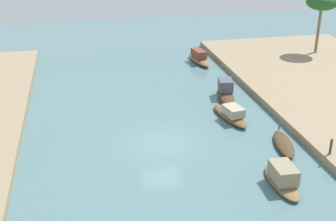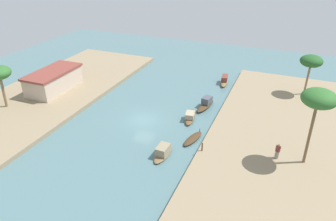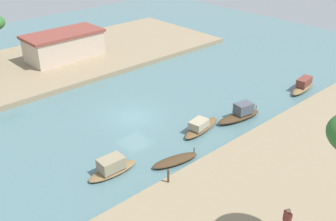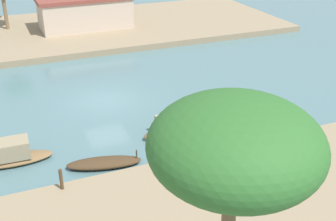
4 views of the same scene
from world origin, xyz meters
The scene contains 10 objects.
river_water centered at (0.00, 0.00, 0.00)m, with size 74.01×74.01×0.00m, color slate.
riverbank_left centered at (0.00, -15.86, 0.25)m, with size 42.29×14.91×0.50m, color #937F60.
riverbank_right centered at (0.00, 15.86, 0.25)m, with size 42.29×14.91×0.50m, color #937F60.
sampan_downstream_large centered at (-1.92, -7.12, 0.20)m, with size 3.60×1.76×0.75m.
sampan_upstream_small centered at (6.28, -6.22, 0.49)m, with size 4.37×1.88×1.39m.
sampan_midstream centered at (15.34, -6.62, 0.47)m, with size 4.36×1.61×1.24m.
sampan_near_left_bank centered at (2.50, -5.31, 0.38)m, with size 4.29×1.82×1.04m.
sampan_with_tall_canopy centered at (-5.78, -5.18, 0.47)m, with size 3.58×1.32×1.18m.
mooring_post centered at (-4.10, -8.82, 0.97)m, with size 0.14×0.14×0.93m, color #4C3823.
riverside_building centered at (2.39, 15.63, 1.98)m, with size 8.64×4.43×2.92m.
Camera 3 is at (-16.89, -22.88, 15.43)m, focal length 41.21 mm.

